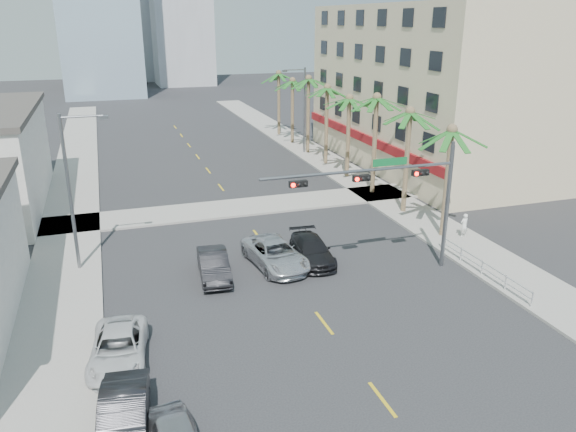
# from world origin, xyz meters

# --- Properties ---
(ground) EXTENTS (260.00, 260.00, 0.00)m
(ground) POSITION_xyz_m (0.00, 0.00, 0.00)
(ground) COLOR #262628
(ground) RESTS_ON ground
(sidewalk_right) EXTENTS (4.00, 120.00, 0.15)m
(sidewalk_right) POSITION_xyz_m (12.00, 20.00, 0.07)
(sidewalk_right) COLOR gray
(sidewalk_right) RESTS_ON ground
(sidewalk_left) EXTENTS (4.00, 120.00, 0.15)m
(sidewalk_left) POSITION_xyz_m (-12.00, 20.00, 0.07)
(sidewalk_left) COLOR gray
(sidewalk_left) RESTS_ON ground
(sidewalk_cross) EXTENTS (80.00, 4.00, 0.15)m
(sidewalk_cross) POSITION_xyz_m (0.00, 22.00, 0.07)
(sidewalk_cross) COLOR gray
(sidewalk_cross) RESTS_ON ground
(building_right) EXTENTS (15.25, 28.00, 15.00)m
(building_right) POSITION_xyz_m (21.99, 30.00, 7.50)
(building_right) COLOR beige
(building_right) RESTS_ON ground
(traffic_signal_mast) EXTENTS (11.12, 0.54, 7.20)m
(traffic_signal_mast) POSITION_xyz_m (5.78, 7.95, 5.06)
(traffic_signal_mast) COLOR slate
(traffic_signal_mast) RESTS_ON ground
(palm_tree_0) EXTENTS (4.80, 4.80, 7.80)m
(palm_tree_0) POSITION_xyz_m (11.60, 12.00, 7.08)
(palm_tree_0) COLOR brown
(palm_tree_0) RESTS_ON ground
(palm_tree_1) EXTENTS (4.80, 4.80, 8.16)m
(palm_tree_1) POSITION_xyz_m (11.60, 17.20, 7.43)
(palm_tree_1) COLOR brown
(palm_tree_1) RESTS_ON ground
(palm_tree_2) EXTENTS (4.80, 4.80, 8.52)m
(palm_tree_2) POSITION_xyz_m (11.60, 22.40, 7.78)
(palm_tree_2) COLOR brown
(palm_tree_2) RESTS_ON ground
(palm_tree_3) EXTENTS (4.80, 4.80, 7.80)m
(palm_tree_3) POSITION_xyz_m (11.60, 27.60, 7.08)
(palm_tree_3) COLOR brown
(palm_tree_3) RESTS_ON ground
(palm_tree_4) EXTENTS (4.80, 4.80, 8.16)m
(palm_tree_4) POSITION_xyz_m (11.60, 32.80, 7.43)
(palm_tree_4) COLOR brown
(palm_tree_4) RESTS_ON ground
(palm_tree_5) EXTENTS (4.80, 4.80, 8.52)m
(palm_tree_5) POSITION_xyz_m (11.60, 38.00, 7.78)
(palm_tree_5) COLOR brown
(palm_tree_5) RESTS_ON ground
(palm_tree_6) EXTENTS (4.80, 4.80, 7.80)m
(palm_tree_6) POSITION_xyz_m (11.60, 43.20, 7.08)
(palm_tree_6) COLOR brown
(palm_tree_6) RESTS_ON ground
(palm_tree_7) EXTENTS (4.80, 4.80, 8.16)m
(palm_tree_7) POSITION_xyz_m (11.60, 48.40, 7.43)
(palm_tree_7) COLOR brown
(palm_tree_7) RESTS_ON ground
(streetlight_left) EXTENTS (2.55, 0.25, 9.00)m
(streetlight_left) POSITION_xyz_m (-11.00, 14.00, 5.06)
(streetlight_left) COLOR slate
(streetlight_left) RESTS_ON ground
(streetlight_right) EXTENTS (2.55, 0.25, 9.00)m
(streetlight_right) POSITION_xyz_m (11.00, 38.00, 5.06)
(streetlight_right) COLOR slate
(streetlight_right) RESTS_ON ground
(guardrail) EXTENTS (0.08, 8.08, 1.00)m
(guardrail) POSITION_xyz_m (10.30, 6.00, 0.67)
(guardrail) COLOR silver
(guardrail) RESTS_ON ground
(car_parked_mid) EXTENTS (2.13, 4.81, 1.53)m
(car_parked_mid) POSITION_xyz_m (-9.40, -0.92, 0.77)
(car_parked_mid) COLOR black
(car_parked_mid) RESTS_ON ground
(car_parked_far) EXTENTS (2.85, 5.15, 1.36)m
(car_parked_far) POSITION_xyz_m (-9.40, 3.66, 0.68)
(car_parked_far) COLOR silver
(car_parked_far) RESTS_ON ground
(car_lane_left) EXTENTS (1.96, 4.64, 1.49)m
(car_lane_left) POSITION_xyz_m (-4.01, 10.60, 0.74)
(car_lane_left) COLOR black
(car_lane_left) RESTS_ON ground
(car_lane_center) EXTENTS (3.21, 5.79, 1.53)m
(car_lane_center) POSITION_xyz_m (-0.30, 10.99, 0.77)
(car_lane_center) COLOR silver
(car_lane_center) RESTS_ON ground
(car_lane_right) EXTENTS (2.34, 4.98, 1.41)m
(car_lane_right) POSITION_xyz_m (2.00, 11.01, 0.70)
(car_lane_right) COLOR black
(car_lane_right) RESTS_ON ground
(pedestrian) EXTENTS (0.63, 0.45, 1.61)m
(pedestrian) POSITION_xyz_m (12.71, 11.24, 0.95)
(pedestrian) COLOR white
(pedestrian) RESTS_ON sidewalk_right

